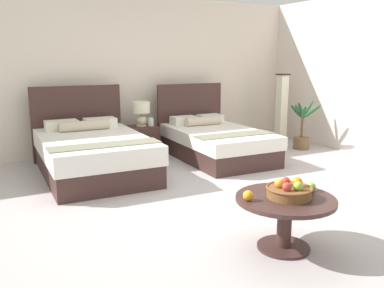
{
  "coord_description": "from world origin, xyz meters",
  "views": [
    {
      "loc": [
        -2.46,
        -3.99,
        1.63
      ],
      "look_at": [
        -0.05,
        0.48,
        0.56
      ],
      "focal_mm": 38.54,
      "sensor_mm": 36.0,
      "label": 1
    }
  ],
  "objects": [
    {
      "name": "wall_back",
      "position": [
        0.0,
        2.99,
        1.33
      ],
      "size": [
        10.32,
        0.12,
        2.67
      ],
      "primitive_type": "cube",
      "color": "beige",
      "rests_on": "ground"
    },
    {
      "name": "bed_near_window",
      "position": [
        -1.01,
        1.67,
        0.31
      ],
      "size": [
        1.46,
        2.17,
        1.19
      ],
      "color": "#3E2623",
      "rests_on": "ground"
    },
    {
      "name": "loose_orange",
      "position": [
        -0.51,
        -1.36,
        0.51
      ],
      "size": [
        0.09,
        0.09,
        0.09
      ],
      "color": "orange",
      "rests_on": "coffee_table"
    },
    {
      "name": "loose_apple",
      "position": [
        0.12,
        -1.42,
        0.51
      ],
      "size": [
        0.08,
        0.08,
        0.08
      ],
      "color": "#88B448",
      "rests_on": "coffee_table"
    },
    {
      "name": "nightstand",
      "position": [
        0.02,
        2.39,
        0.25
      ],
      "size": [
        0.48,
        0.47,
        0.5
      ],
      "color": "#3E2623",
      "rests_on": "ground"
    },
    {
      "name": "ground_plane",
      "position": [
        0.0,
        0.0,
        -0.01
      ],
      "size": [
        10.32,
        9.58,
        0.02
      ],
      "primitive_type": "cube",
      "color": "#B5ACAD"
    },
    {
      "name": "coffee_table",
      "position": [
        -0.18,
        -1.44,
        0.35
      ],
      "size": [
        0.85,
        0.85,
        0.47
      ],
      "color": "#3E2623",
      "rests_on": "ground"
    },
    {
      "name": "table_lamp",
      "position": [
        0.02,
        2.41,
        0.76
      ],
      "size": [
        0.3,
        0.3,
        0.41
      ],
      "color": "beige",
      "rests_on": "nightstand"
    },
    {
      "name": "vase",
      "position": [
        0.17,
        2.35,
        0.57
      ],
      "size": [
        0.1,
        0.1,
        0.14
      ],
      "color": "silver",
      "rests_on": "nightstand"
    },
    {
      "name": "floor_lamp_corner",
      "position": [
        2.87,
        2.22,
        0.66
      ],
      "size": [
        0.21,
        0.21,
        1.32
      ],
      "color": "black",
      "rests_on": "ground"
    },
    {
      "name": "bed_near_corner",
      "position": [
        1.02,
        1.68,
        0.28
      ],
      "size": [
        1.3,
        2.09,
        1.16
      ],
      "color": "#3E2623",
      "rests_on": "ground"
    },
    {
      "name": "potted_palm",
      "position": [
        2.75,
        1.5,
        0.29
      ],
      "size": [
        0.49,
        0.58,
        0.89
      ],
      "color": "brown",
      "rests_on": "ground"
    },
    {
      "name": "fruit_bowl",
      "position": [
        -0.16,
        -1.46,
        0.53
      ],
      "size": [
        0.39,
        0.39,
        0.17
      ],
      "color": "brown",
      "rests_on": "coffee_table"
    },
    {
      "name": "wall_side_right",
      "position": [
        3.36,
        0.4,
        1.33
      ],
      "size": [
        0.12,
        5.18,
        2.67
      ],
      "primitive_type": "cube",
      "color": "silver",
      "rests_on": "ground"
    }
  ]
}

